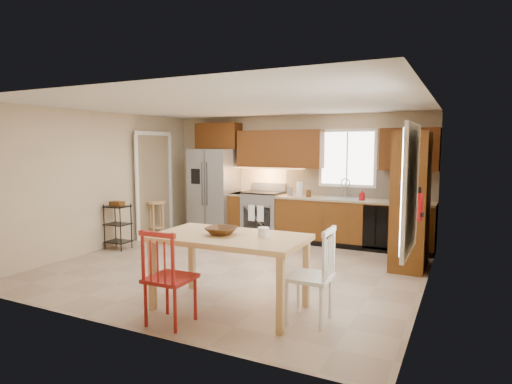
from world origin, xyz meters
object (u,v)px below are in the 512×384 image
at_px(dining_table, 230,273).
at_px(table_jar, 264,234).
at_px(fire_extinguisher, 418,207).
at_px(chair_white, 309,275).
at_px(soap_bottle, 362,195).
at_px(bar_stool, 157,220).
at_px(refrigerator, 214,191).
at_px(table_bowl, 221,235).
at_px(chair_red, 170,276).
at_px(range_stove, 263,215).
at_px(utility_cart, 118,227).
at_px(pantry, 411,200).

relative_size(dining_table, table_jar, 10.50).
distance_m(fire_extinguisher, chair_white, 1.94).
distance_m(soap_bottle, table_jar, 3.52).
xyz_separation_m(dining_table, bar_stool, (-3.27, 2.69, -0.05)).
distance_m(refrigerator, chair_white, 4.97).
distance_m(chair_white, table_bowl, 1.12).
height_order(refrigerator, fire_extinguisher, refrigerator).
xyz_separation_m(soap_bottle, chair_white, (0.24, -3.56, -0.48)).
height_order(refrigerator, chair_white, refrigerator).
xyz_separation_m(dining_table, chair_red, (-0.35, -0.65, 0.09)).
xyz_separation_m(refrigerator, soap_bottle, (3.18, -0.02, 0.09)).
bearing_deg(table_jar, soap_bottle, 84.68).
relative_size(fire_extinguisher, chair_red, 0.35).
height_order(dining_table, table_bowl, table_bowl).
relative_size(chair_white, table_jar, 6.17).
bearing_deg(bar_stool, range_stove, 5.95).
xyz_separation_m(chair_red, utility_cart, (-2.92, 2.24, -0.09)).
xyz_separation_m(refrigerator, utility_cart, (-0.80, -2.04, -0.49)).
xyz_separation_m(pantry, bar_stool, (-4.93, -0.02, -0.67)).
bearing_deg(table_bowl, fire_extinguisher, 40.18).
height_order(fire_extinguisher, table_jar, fire_extinguisher).
bearing_deg(range_stove, chair_red, -77.38).
bearing_deg(soap_bottle, bar_stool, -166.95).
xyz_separation_m(pantry, chair_white, (-0.71, -2.66, -0.54)).
xyz_separation_m(refrigerator, bar_stool, (-0.80, -0.95, -0.53)).
distance_m(fire_extinguisher, dining_table, 2.58).
bearing_deg(dining_table, refrigerator, 122.65).
relative_size(chair_white, utility_cart, 1.22).
distance_m(range_stove, chair_red, 4.45).
distance_m(chair_red, table_jar, 1.12).
relative_size(soap_bottle, chair_white, 0.19).
height_order(dining_table, chair_red, chair_red).
bearing_deg(pantry, utility_cart, -167.21).
bearing_deg(refrigerator, utility_cart, -111.38).
xyz_separation_m(chair_white, table_jar, (-0.57, 0.06, 0.38)).
height_order(refrigerator, range_stove, refrigerator).
distance_m(pantry, table_bowl, 3.24).
height_order(table_jar, bar_stool, table_jar).
bearing_deg(table_bowl, range_stove, 108.18).
height_order(refrigerator, bar_stool, refrigerator).
xyz_separation_m(refrigerator, chair_white, (3.42, -3.59, -0.40)).
relative_size(dining_table, table_bowl, 4.94).
bearing_deg(dining_table, soap_bottle, 77.35).
xyz_separation_m(fire_extinguisher, bar_stool, (-5.13, 1.03, -0.72)).
height_order(fire_extinguisher, chair_red, fire_extinguisher).
height_order(range_stove, fire_extinguisher, fire_extinguisher).
bearing_deg(chair_white, bar_stool, 56.44).
xyz_separation_m(soap_bottle, bar_stool, (-3.98, -0.92, -0.62)).
bearing_deg(range_stove, fire_extinguisher, -32.62).
relative_size(soap_bottle, dining_table, 0.11).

